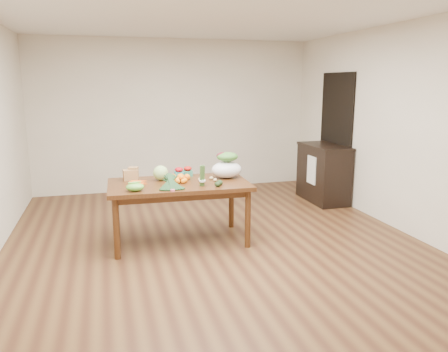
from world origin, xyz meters
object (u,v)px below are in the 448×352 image
object	(u,v)px
kale_bunch	(171,182)
asparagus_bundle	(202,176)
cabbage	(161,173)
cabinet	(323,173)
paper_bag	(130,174)
salad_bag	(227,166)
dining_table	(180,212)
mandarin_cluster	(181,179)

from	to	relation	value
kale_bunch	asparagus_bundle	world-z (taller)	asparagus_bundle
cabbage	asparagus_bundle	xyz separation A→B (m)	(0.43, -0.44, 0.03)
cabinet	paper_bag	xyz separation A→B (m)	(-3.18, -0.98, 0.36)
kale_bunch	salad_bag	bearing A→B (deg)	29.53
paper_bag	dining_table	bearing A→B (deg)	-27.70
cabbage	mandarin_cluster	world-z (taller)	cabbage
cabbage	asparagus_bundle	world-z (taller)	asparagus_bundle
mandarin_cluster	asparagus_bundle	bearing A→B (deg)	-50.68
dining_table	kale_bunch	xyz separation A→B (m)	(-0.14, -0.30, 0.45)
cabinet	asparagus_bundle	size ratio (longest dim) A/B	4.08
cabinet	salad_bag	world-z (taller)	salad_bag
asparagus_bundle	salad_bag	world-z (taller)	salad_bag
cabinet	paper_bag	bearing A→B (deg)	-162.85
mandarin_cluster	asparagus_bundle	world-z (taller)	asparagus_bundle
mandarin_cluster	kale_bunch	bearing A→B (deg)	-118.95
paper_bag	cabbage	distance (m)	0.38
asparagus_bundle	salad_bag	xyz separation A→B (m)	(0.39, 0.35, 0.02)
dining_table	mandarin_cluster	xyz separation A→B (m)	(0.03, -0.00, 0.42)
paper_bag	cabinet	bearing A→B (deg)	17.15
salad_bag	cabbage	bearing A→B (deg)	174.28
dining_table	salad_bag	world-z (taller)	salad_bag
paper_bag	salad_bag	size ratio (longest dim) A/B	0.59
cabinet	cabbage	bearing A→B (deg)	-158.84
cabinet	kale_bunch	distance (m)	3.20
paper_bag	kale_bunch	distance (m)	0.73
dining_table	paper_bag	distance (m)	0.78
asparagus_bundle	paper_bag	bearing A→B (deg)	147.05
dining_table	asparagus_bundle	distance (m)	0.61
asparagus_bundle	cabinet	bearing A→B (deg)	34.28
kale_bunch	salad_bag	world-z (taller)	salad_bag
cabinet	kale_bunch	bearing A→B (deg)	-150.27
cabinet	asparagus_bundle	bearing A→B (deg)	-147.43
cabbage	asparagus_bundle	bearing A→B (deg)	-45.49
cabinet	paper_bag	world-z (taller)	cabinet
cabbage	mandarin_cluster	xyz separation A→B (m)	(0.22, -0.19, -0.05)
kale_bunch	asparagus_bundle	size ratio (longest dim) A/B	1.60
cabinet	asparagus_bundle	world-z (taller)	asparagus_bundle
paper_bag	asparagus_bundle	world-z (taller)	asparagus_bundle
cabbage	salad_bag	size ratio (longest dim) A/B	0.48
cabbage	mandarin_cluster	bearing A→B (deg)	-39.77
cabbage	salad_bag	distance (m)	0.83
mandarin_cluster	salad_bag	xyz separation A→B (m)	(0.60, 0.10, 0.10)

